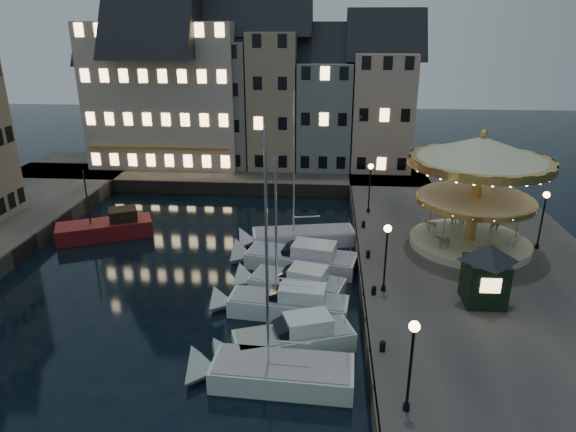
# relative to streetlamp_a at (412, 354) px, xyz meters

# --- Properties ---
(ground) EXTENTS (160.00, 160.00, 0.00)m
(ground) POSITION_rel_streetlamp_a_xyz_m (-7.20, 9.00, -4.02)
(ground) COLOR black
(ground) RESTS_ON ground
(quay_east) EXTENTS (16.00, 56.00, 1.30)m
(quay_east) POSITION_rel_streetlamp_a_xyz_m (6.80, 15.00, -3.37)
(quay_east) COLOR #474442
(quay_east) RESTS_ON ground
(quay_north) EXTENTS (44.00, 12.00, 1.30)m
(quay_north) POSITION_rel_streetlamp_a_xyz_m (-15.20, 37.00, -3.37)
(quay_north) COLOR #474442
(quay_north) RESTS_ON ground
(quaywall_e) EXTENTS (0.15, 44.00, 1.30)m
(quaywall_e) POSITION_rel_streetlamp_a_xyz_m (-1.20, 15.00, -3.37)
(quaywall_e) COLOR #47423A
(quaywall_e) RESTS_ON ground
(quaywall_n) EXTENTS (48.00, 0.15, 1.30)m
(quaywall_n) POSITION_rel_streetlamp_a_xyz_m (-13.20, 31.00, -3.37)
(quaywall_n) COLOR #47423A
(quaywall_n) RESTS_ON ground
(streetlamp_a) EXTENTS (0.44, 0.44, 4.17)m
(streetlamp_a) POSITION_rel_streetlamp_a_xyz_m (0.00, 0.00, 0.00)
(streetlamp_a) COLOR black
(streetlamp_a) RESTS_ON quay_east
(streetlamp_b) EXTENTS (0.44, 0.44, 4.17)m
(streetlamp_b) POSITION_rel_streetlamp_a_xyz_m (0.00, 10.00, 0.00)
(streetlamp_b) COLOR black
(streetlamp_b) RESTS_ON quay_east
(streetlamp_c) EXTENTS (0.44, 0.44, 4.17)m
(streetlamp_c) POSITION_rel_streetlamp_a_xyz_m (0.00, 23.50, 0.00)
(streetlamp_c) COLOR black
(streetlamp_c) RESTS_ON quay_east
(streetlamp_d) EXTENTS (0.44, 0.44, 4.17)m
(streetlamp_d) POSITION_rel_streetlamp_a_xyz_m (11.30, 17.00, 0.00)
(streetlamp_d) COLOR black
(streetlamp_d) RESTS_ON quay_east
(bollard_a) EXTENTS (0.30, 0.30, 0.57)m
(bollard_a) POSITION_rel_streetlamp_a_xyz_m (-0.60, 4.00, -2.41)
(bollard_a) COLOR black
(bollard_a) RESTS_ON quay_east
(bollard_b) EXTENTS (0.30, 0.30, 0.57)m
(bollard_b) POSITION_rel_streetlamp_a_xyz_m (-0.60, 9.50, -2.41)
(bollard_b) COLOR black
(bollard_b) RESTS_ON quay_east
(bollard_c) EXTENTS (0.30, 0.30, 0.57)m
(bollard_c) POSITION_rel_streetlamp_a_xyz_m (-0.60, 14.50, -2.41)
(bollard_c) COLOR black
(bollard_c) RESTS_ON quay_east
(bollard_d) EXTENTS (0.30, 0.30, 0.57)m
(bollard_d) POSITION_rel_streetlamp_a_xyz_m (-0.60, 20.00, -2.41)
(bollard_d) COLOR black
(bollard_d) RESTS_ON quay_east
(townhouse_na) EXTENTS (5.50, 8.00, 12.80)m
(townhouse_na) POSITION_rel_streetlamp_a_xyz_m (-26.70, 39.00, 3.76)
(townhouse_na) COLOR gray
(townhouse_na) RESTS_ON quay_north
(townhouse_nb) EXTENTS (6.16, 8.00, 13.80)m
(townhouse_nb) POSITION_rel_streetlamp_a_xyz_m (-21.25, 39.00, 4.26)
(townhouse_nb) COLOR gray
(townhouse_nb) RESTS_ON quay_north
(townhouse_nc) EXTENTS (6.82, 8.00, 14.80)m
(townhouse_nc) POSITION_rel_streetlamp_a_xyz_m (-15.20, 39.00, 4.76)
(townhouse_nc) COLOR gray
(townhouse_nc) RESTS_ON quay_north
(townhouse_nd) EXTENTS (5.50, 8.00, 15.80)m
(townhouse_nd) POSITION_rel_streetlamp_a_xyz_m (-9.45, 39.00, 5.26)
(townhouse_nd) COLOR gray
(townhouse_nd) RESTS_ON quay_north
(townhouse_ne) EXTENTS (6.16, 8.00, 12.80)m
(townhouse_ne) POSITION_rel_streetlamp_a_xyz_m (-4.00, 39.00, 3.76)
(townhouse_ne) COLOR slate
(townhouse_ne) RESTS_ON quay_north
(townhouse_nf) EXTENTS (6.82, 8.00, 13.80)m
(townhouse_nf) POSITION_rel_streetlamp_a_xyz_m (2.05, 39.00, 4.26)
(townhouse_nf) COLOR tan
(townhouse_nf) RESTS_ON quay_north
(hotel_corner) EXTENTS (17.60, 9.00, 16.80)m
(hotel_corner) POSITION_rel_streetlamp_a_xyz_m (-21.20, 39.00, 5.76)
(hotel_corner) COLOR #C3B0A4
(hotel_corner) RESTS_ON quay_north
(motorboat_a) EXTENTS (7.79, 2.92, 13.00)m
(motorboat_a) POSITION_rel_streetlamp_a_xyz_m (-5.90, 2.89, -3.48)
(motorboat_a) COLOR silver
(motorboat_a) RESTS_ON ground
(motorboat_b) EXTENTS (7.23, 4.20, 2.15)m
(motorboat_b) POSITION_rel_streetlamp_a_xyz_m (-5.37, 5.39, -3.38)
(motorboat_b) COLOR silver
(motorboat_b) RESTS_ON ground
(motorboat_c) EXTENTS (8.04, 2.79, 10.62)m
(motorboat_c) POSITION_rel_streetlamp_a_xyz_m (-5.95, 9.04, -3.34)
(motorboat_c) COLOR silver
(motorboat_c) RESTS_ON ground
(motorboat_d) EXTENTS (6.98, 3.89, 2.15)m
(motorboat_d) POSITION_rel_streetlamp_a_xyz_m (-5.59, 11.60, -3.38)
(motorboat_d) COLOR silver
(motorboat_d) RESTS_ON ground
(motorboat_e) EXTENTS (8.75, 4.07, 2.15)m
(motorboat_e) POSITION_rel_streetlamp_a_xyz_m (-5.53, 15.32, -3.37)
(motorboat_e) COLOR silver
(motorboat_e) RESTS_ON ground
(motorboat_f) EXTENTS (8.96, 3.87, 11.85)m
(motorboat_f) POSITION_rel_streetlamp_a_xyz_m (-5.75, 19.39, -3.49)
(motorboat_f) COLOR silver
(motorboat_f) RESTS_ON ground
(red_fishing_boat) EXTENTS (7.61, 5.26, 5.87)m
(red_fishing_boat) POSITION_rel_streetlamp_a_xyz_m (-20.92, 19.58, -3.32)
(red_fishing_boat) COLOR maroon
(red_fishing_boat) RESTS_ON ground
(carousel) EXTENTS (9.47, 9.47, 8.29)m
(carousel) POSITION_rel_streetlamp_a_xyz_m (6.68, 17.08, 2.74)
(carousel) COLOR beige
(carousel) RESTS_ON quay_east
(ticket_kiosk) EXTENTS (3.44, 3.44, 4.04)m
(ticket_kiosk) POSITION_rel_streetlamp_a_xyz_m (5.42, 9.13, -0.32)
(ticket_kiosk) COLOR black
(ticket_kiosk) RESTS_ON quay_east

